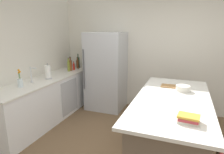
{
  "coord_description": "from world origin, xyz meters",
  "views": [
    {
      "loc": [
        0.54,
        -2.37,
        1.91
      ],
      "look_at": [
        -0.74,
        1.0,
        1.0
      ],
      "focal_mm": 31.66,
      "sensor_mm": 36.0,
      "label": 1
    }
  ],
  "objects_px": {
    "whiskey_bottle": "(70,64)",
    "cutting_board": "(170,86)",
    "kitchen_island": "(170,128)",
    "flower_vase": "(20,82)",
    "vinegar_bottle": "(71,66)",
    "syrup_bottle": "(78,64)",
    "mixing_bowl": "(183,88)",
    "wine_bottle": "(78,62)",
    "olive_oil_bottle": "(69,66)",
    "paper_towel_roll": "(48,72)",
    "cookbook_stack": "(188,119)",
    "sink_faucet": "(32,74)",
    "hot_sauce_bottle": "(74,67)",
    "refrigerator": "(106,71)"
  },
  "relations": [
    {
      "from": "paper_towel_roll",
      "to": "kitchen_island",
      "type": "bearing_deg",
      "value": -9.09
    },
    {
      "from": "kitchen_island",
      "to": "flower_vase",
      "type": "xyz_separation_m",
      "value": [
        -2.53,
        -0.26,
        0.52
      ]
    },
    {
      "from": "paper_towel_roll",
      "to": "whiskey_bottle",
      "type": "relative_size",
      "value": 1.06
    },
    {
      "from": "kitchen_island",
      "to": "vinegar_bottle",
      "type": "height_order",
      "value": "vinegar_bottle"
    },
    {
      "from": "olive_oil_bottle",
      "to": "mixing_bowl",
      "type": "height_order",
      "value": "olive_oil_bottle"
    },
    {
      "from": "vinegar_bottle",
      "to": "kitchen_island",
      "type": "bearing_deg",
      "value": -26.47
    },
    {
      "from": "kitchen_island",
      "to": "sink_faucet",
      "type": "distance_m",
      "value": 2.61
    },
    {
      "from": "wine_bottle",
      "to": "vinegar_bottle",
      "type": "height_order",
      "value": "wine_bottle"
    },
    {
      "from": "syrup_bottle",
      "to": "olive_oil_bottle",
      "type": "xyz_separation_m",
      "value": [
        -0.02,
        -0.37,
        0.01
      ]
    },
    {
      "from": "mixing_bowl",
      "to": "sink_faucet",
      "type": "bearing_deg",
      "value": -172.61
    },
    {
      "from": "sink_faucet",
      "to": "hot_sauce_bottle",
      "type": "distance_m",
      "value": 1.28
    },
    {
      "from": "olive_oil_bottle",
      "to": "mixing_bowl",
      "type": "bearing_deg",
      "value": -16.12
    },
    {
      "from": "olive_oil_bottle",
      "to": "kitchen_island",
      "type": "bearing_deg",
      "value": -24.85
    },
    {
      "from": "kitchen_island",
      "to": "mixing_bowl",
      "type": "bearing_deg",
      "value": 72.67
    },
    {
      "from": "wine_bottle",
      "to": "syrup_bottle",
      "type": "xyz_separation_m",
      "value": [
        0.03,
        -0.09,
        -0.02
      ]
    },
    {
      "from": "whiskey_bottle",
      "to": "hot_sauce_bottle",
      "type": "bearing_deg",
      "value": -33.52
    },
    {
      "from": "paper_towel_roll",
      "to": "cookbook_stack",
      "type": "bearing_deg",
      "value": -22.53
    },
    {
      "from": "refrigerator",
      "to": "wine_bottle",
      "type": "distance_m",
      "value": 0.87
    },
    {
      "from": "refrigerator",
      "to": "syrup_bottle",
      "type": "height_order",
      "value": "refrigerator"
    },
    {
      "from": "sink_faucet",
      "to": "cutting_board",
      "type": "relative_size",
      "value": 0.99
    },
    {
      "from": "paper_towel_roll",
      "to": "olive_oil_bottle",
      "type": "bearing_deg",
      "value": 89.31
    },
    {
      "from": "cookbook_stack",
      "to": "cutting_board",
      "type": "bearing_deg",
      "value": 102.77
    },
    {
      "from": "hot_sauce_bottle",
      "to": "syrup_bottle",
      "type": "bearing_deg",
      "value": 92.58
    },
    {
      "from": "wine_bottle",
      "to": "syrup_bottle",
      "type": "distance_m",
      "value": 0.1
    },
    {
      "from": "paper_towel_roll",
      "to": "hot_sauce_bottle",
      "type": "xyz_separation_m",
      "value": [
        0.04,
        0.92,
        -0.05
      ]
    },
    {
      "from": "sink_faucet",
      "to": "whiskey_bottle",
      "type": "relative_size",
      "value": 1.02
    },
    {
      "from": "wine_bottle",
      "to": "olive_oil_bottle",
      "type": "distance_m",
      "value": 0.47
    },
    {
      "from": "flower_vase",
      "to": "cutting_board",
      "type": "height_order",
      "value": "flower_vase"
    },
    {
      "from": "syrup_bottle",
      "to": "mixing_bowl",
      "type": "distance_m",
      "value": 2.78
    },
    {
      "from": "whiskey_bottle",
      "to": "cutting_board",
      "type": "height_order",
      "value": "whiskey_bottle"
    },
    {
      "from": "flower_vase",
      "to": "cutting_board",
      "type": "bearing_deg",
      "value": 18.61
    },
    {
      "from": "kitchen_island",
      "to": "hot_sauce_bottle",
      "type": "relative_size",
      "value": 10.71
    },
    {
      "from": "refrigerator",
      "to": "olive_oil_bottle",
      "type": "distance_m",
      "value": 0.89
    },
    {
      "from": "mixing_bowl",
      "to": "flower_vase",
      "type": "bearing_deg",
      "value": -166.22
    },
    {
      "from": "wine_bottle",
      "to": "vinegar_bottle",
      "type": "distance_m",
      "value": 0.39
    },
    {
      "from": "whiskey_bottle",
      "to": "vinegar_bottle",
      "type": "height_order",
      "value": "whiskey_bottle"
    },
    {
      "from": "sink_faucet",
      "to": "flower_vase",
      "type": "bearing_deg",
      "value": -86.66
    },
    {
      "from": "hot_sauce_bottle",
      "to": "cookbook_stack",
      "type": "relative_size",
      "value": 0.87
    },
    {
      "from": "sink_faucet",
      "to": "hot_sauce_bottle",
      "type": "bearing_deg",
      "value": 84.1
    },
    {
      "from": "wine_bottle",
      "to": "mixing_bowl",
      "type": "distance_m",
      "value": 2.85
    },
    {
      "from": "refrigerator",
      "to": "hot_sauce_bottle",
      "type": "distance_m",
      "value": 0.81
    },
    {
      "from": "kitchen_island",
      "to": "olive_oil_bottle",
      "type": "distance_m",
      "value": 2.75
    },
    {
      "from": "refrigerator",
      "to": "whiskey_bottle",
      "type": "bearing_deg",
      "value": -179.04
    },
    {
      "from": "refrigerator",
      "to": "cookbook_stack",
      "type": "distance_m",
      "value": 2.81
    },
    {
      "from": "paper_towel_roll",
      "to": "olive_oil_bottle",
      "type": "height_order",
      "value": "olive_oil_bottle"
    },
    {
      "from": "syrup_bottle",
      "to": "vinegar_bottle",
      "type": "bearing_deg",
      "value": -93.24
    },
    {
      "from": "olive_oil_bottle",
      "to": "hot_sauce_bottle",
      "type": "bearing_deg",
      "value": 81.09
    },
    {
      "from": "wine_bottle",
      "to": "hot_sauce_bottle",
      "type": "height_order",
      "value": "wine_bottle"
    },
    {
      "from": "vinegar_bottle",
      "to": "cutting_board",
      "type": "xyz_separation_m",
      "value": [
        2.36,
        -0.65,
        -0.06
      ]
    },
    {
      "from": "wine_bottle",
      "to": "whiskey_bottle",
      "type": "bearing_deg",
      "value": -122.77
    }
  ]
}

